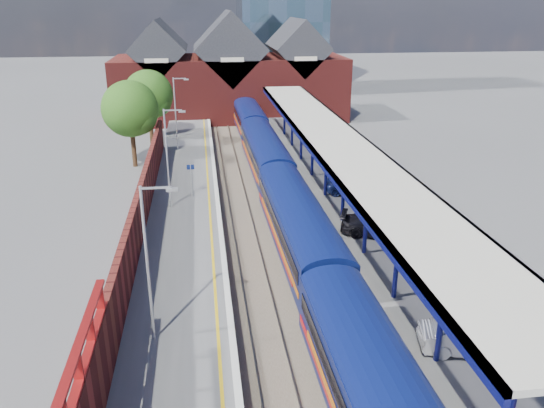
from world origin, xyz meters
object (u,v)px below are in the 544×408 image
(lamp_post_c, at_px, (169,153))
(parked_car_dark, at_px, (379,225))
(lamp_post_d, at_px, (177,109))
(platform_sign, at_px, (191,175))
(lamp_post_b, at_px, (150,256))
(parked_car_blue, at_px, (356,185))
(train, at_px, (278,181))
(parked_car_silver, at_px, (471,337))

(lamp_post_c, bearing_deg, parked_car_dark, -27.46)
(lamp_post_d, height_order, platform_sign, lamp_post_d)
(lamp_post_c, xyz_separation_m, platform_sign, (1.36, 2.00, -2.30))
(lamp_post_c, distance_m, parked_car_dark, 15.01)
(lamp_post_c, bearing_deg, platform_sign, 55.74)
(lamp_post_b, distance_m, lamp_post_d, 32.00)
(lamp_post_c, relative_size, lamp_post_d, 1.00)
(lamp_post_d, distance_m, parked_car_blue, 20.50)
(lamp_post_c, height_order, parked_car_blue, lamp_post_c)
(lamp_post_b, height_order, lamp_post_d, same)
(platform_sign, relative_size, parked_car_dark, 0.52)
(parked_car_blue, bearing_deg, parked_car_dark, -176.56)
(train, relative_size, platform_sign, 26.37)
(train, relative_size, parked_car_blue, 14.43)
(lamp_post_c, height_order, lamp_post_d, same)
(lamp_post_b, bearing_deg, train, 65.84)
(train, height_order, lamp_post_d, lamp_post_d)
(lamp_post_b, bearing_deg, parked_car_blue, 51.31)
(parked_car_silver, bearing_deg, lamp_post_b, 90.29)
(parked_car_silver, xyz_separation_m, parked_car_dark, (0.03, 11.90, 0.00))
(platform_sign, distance_m, parked_car_dark, 14.59)
(parked_car_silver, height_order, parked_car_blue, parked_car_silver)
(lamp_post_d, xyz_separation_m, platform_sign, (1.36, -14.00, -2.30))
(lamp_post_d, distance_m, platform_sign, 14.25)
(lamp_post_d, height_order, parked_car_dark, lamp_post_d)
(lamp_post_b, relative_size, parked_car_silver, 1.67)
(lamp_post_d, relative_size, parked_car_blue, 1.53)
(platform_sign, bearing_deg, lamp_post_b, -94.33)
(train, height_order, lamp_post_c, lamp_post_c)
(lamp_post_b, bearing_deg, lamp_post_d, 90.00)
(parked_car_silver, relative_size, parked_car_blue, 0.92)
(lamp_post_d, bearing_deg, lamp_post_c, -90.00)
(parked_car_blue, bearing_deg, lamp_post_b, 150.21)
(lamp_post_d, height_order, parked_car_blue, lamp_post_d)
(lamp_post_d, xyz_separation_m, parked_car_blue, (13.75, -14.83, -3.36))
(train, xyz_separation_m, parked_car_dark, (5.14, -8.27, -0.43))
(parked_car_blue, bearing_deg, parked_car_silver, -173.37)
(platform_sign, height_order, parked_car_blue, platform_sign)
(lamp_post_c, xyz_separation_m, parked_car_silver, (12.97, -18.66, -3.30))
(platform_sign, bearing_deg, lamp_post_c, -124.26)
(train, relative_size, parked_car_dark, 13.83)
(platform_sign, bearing_deg, lamp_post_d, 95.56)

